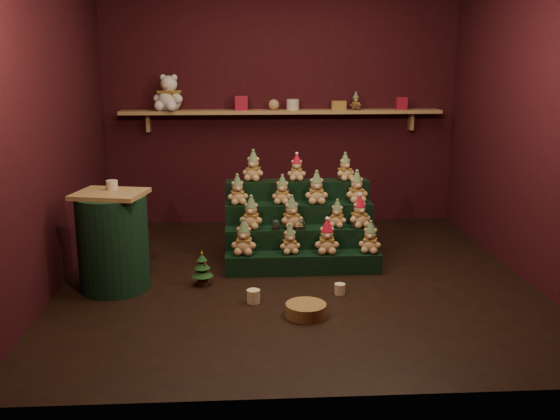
{
  "coord_description": "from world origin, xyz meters",
  "views": [
    {
      "loc": [
        -0.45,
        -5.18,
        1.88
      ],
      "look_at": [
        -0.12,
        0.25,
        0.56
      ],
      "focal_mm": 40.0,
      "sensor_mm": 36.0,
      "label": 1
    }
  ],
  "objects": [
    {
      "name": "gift_tin_red_b",
      "position": [
        1.35,
        1.85,
        1.39
      ],
      "size": [
        0.12,
        0.12,
        0.14
      ],
      "primitive_type": "cube",
      "color": "#AD1A35",
      "rests_on": "back_shelf"
    },
    {
      "name": "snow_globe_c",
      "position": [
        0.57,
        0.3,
        0.4
      ],
      "size": [
        0.06,
        0.06,
        0.08
      ],
      "color": "black",
      "rests_on": "riser_tier_midfront"
    },
    {
      "name": "side_table",
      "position": [
        -1.53,
        -0.16,
        0.41
      ],
      "size": [
        0.63,
        0.58,
        0.83
      ],
      "rotation": [
        0.0,
        0.0,
        -0.22
      ],
      "color": "tan",
      "rests_on": "ground"
    },
    {
      "name": "teddy_14",
      "position": [
        0.55,
        0.78,
        0.85
      ],
      "size": [
        0.24,
        0.23,
        0.26
      ],
      "primitive_type": null,
      "rotation": [
        0.0,
        0.0,
        0.41
      ],
      "color": "tan",
      "rests_on": "riser_tier_back"
    },
    {
      "name": "mini_christmas_tree",
      "position": [
        -0.8,
        -0.13,
        0.15
      ],
      "size": [
        0.18,
        0.18,
        0.31
      ],
      "rotation": [
        0.0,
        0.0,
        -0.4
      ],
      "color": "#433018",
      "rests_on": "ground"
    },
    {
      "name": "teddy_8",
      "position": [
        -0.5,
        0.59,
        0.68
      ],
      "size": [
        0.23,
        0.21,
        0.28
      ],
      "primitive_type": null,
      "rotation": [
        0.0,
        0.0,
        0.21
      ],
      "color": "tan",
      "rests_on": "riser_tier_midback"
    },
    {
      "name": "riser_tier_midfront",
      "position": [
        0.08,
        0.36,
        0.18
      ],
      "size": [
        1.4,
        0.22,
        0.36
      ],
      "primitive_type": "cube",
      "color": "black",
      "rests_on": "ground"
    },
    {
      "name": "wicker_basket",
      "position": [
        0.01,
        -0.84,
        0.05
      ],
      "size": [
        0.36,
        0.36,
        0.1
      ],
      "primitive_type": "cylinder",
      "rotation": [
        0.0,
        0.0,
        0.19
      ],
      "color": "olive",
      "rests_on": "ground"
    },
    {
      "name": "mug_right",
      "position": [
        0.33,
        -0.41,
        0.04
      ],
      "size": [
        0.09,
        0.09,
        0.09
      ],
      "primitive_type": "cylinder",
      "color": "beige",
      "rests_on": "ground"
    },
    {
      "name": "teddy_3",
      "position": [
        0.69,
        0.14,
        0.32
      ],
      "size": [
        0.25,
        0.24,
        0.28
      ],
      "primitive_type": null,
      "rotation": [
        0.0,
        0.0,
        -0.32
      ],
      "color": "tan",
      "rests_on": "riser_tier_front"
    },
    {
      "name": "snow_globe_a",
      "position": [
        -0.16,
        0.3,
        0.41
      ],
      "size": [
        0.07,
        0.07,
        0.1
      ],
      "color": "black",
      "rests_on": "riser_tier_midfront"
    },
    {
      "name": "teddy_6",
      "position": [
        0.42,
        0.37,
        0.49
      ],
      "size": [
        0.22,
        0.21,
        0.25
      ],
      "primitive_type": null,
      "rotation": [
        0.0,
        0.0,
        -0.36
      ],
      "color": "tan",
      "rests_on": "riser_tier_midfront"
    },
    {
      "name": "gift_tin_cream",
      "position": [
        0.12,
        1.85,
        1.38
      ],
      "size": [
        0.14,
        0.14,
        0.12
      ],
      "primitive_type": "cylinder",
      "color": "beige",
      "rests_on": "back_shelf"
    },
    {
      "name": "riser_tier_midback",
      "position": [
        0.08,
        0.58,
        0.27
      ],
      "size": [
        1.4,
        0.22,
        0.54
      ],
      "primitive_type": "cube",
      "color": "black",
      "rests_on": "ground"
    },
    {
      "name": "teddy_0",
      "position": [
        -0.45,
        0.16,
        0.34
      ],
      "size": [
        0.25,
        0.23,
        0.31
      ],
      "primitive_type": null,
      "rotation": [
        0.0,
        0.0,
        -0.15
      ],
      "color": "tan",
      "rests_on": "riser_tier_front"
    },
    {
      "name": "teddy_1",
      "position": [
        -0.04,
        0.15,
        0.31
      ],
      "size": [
        0.21,
        0.19,
        0.26
      ],
      "primitive_type": null,
      "rotation": [
        0.0,
        0.0,
        0.15
      ],
      "color": "tan",
      "rests_on": "riser_tier_front"
    },
    {
      "name": "snow_globe_b",
      "position": [
        0.08,
        0.3,
        0.41
      ],
      "size": [
        0.07,
        0.07,
        0.1
      ],
      "color": "black",
      "rests_on": "riser_tier_midfront"
    },
    {
      "name": "teddy_7",
      "position": [
        0.62,
        0.35,
        0.51
      ],
      "size": [
        0.26,
        0.24,
        0.29
      ],
      "primitive_type": null,
      "rotation": [
        0.0,
        0.0,
        0.33
      ],
      "color": "tan",
      "rests_on": "riser_tier_midfront"
    },
    {
      "name": "front_wall",
      "position": [
        0.0,
        -2.05,
        1.4
      ],
      "size": [
        4.0,
        0.1,
        2.8
      ],
      "primitive_type": "cube",
      "color": "black",
      "rests_on": "ground"
    },
    {
      "name": "white_bear",
      "position": [
        -1.24,
        1.84,
        1.57
      ],
      "size": [
        0.45,
        0.43,
        0.49
      ],
      "primitive_type": null,
      "rotation": [
        0.0,
        0.0,
        -0.41
      ],
      "color": "white",
      "rests_on": "back_shelf"
    },
    {
      "name": "riser_tier_front",
      "position": [
        0.08,
        0.14,
        0.09
      ],
      "size": [
        1.4,
        0.22,
        0.18
      ],
      "primitive_type": "cube",
      "color": "black",
      "rests_on": "ground"
    },
    {
      "name": "teddy_4",
      "position": [
        -0.38,
        0.37,
        0.51
      ],
      "size": [
        0.25,
        0.23,
        0.3
      ],
      "primitive_type": null,
      "rotation": [
        0.0,
        0.0,
        -0.23
      ],
      "color": "tan",
      "rests_on": "riser_tier_midfront"
    },
    {
      "name": "brown_bear",
      "position": [
        0.83,
        1.84,
        1.42
      ],
      "size": [
        0.14,
        0.13,
        0.19
      ],
      "primitive_type": null,
      "rotation": [
        0.0,
        0.0,
        -0.03
      ],
      "color": "#522F1B",
      "rests_on": "back_shelf"
    },
    {
      "name": "teddy_13",
      "position": [
        0.08,
        0.81,
        0.85
      ],
      "size": [
        0.2,
        0.18,
        0.25
      ],
      "primitive_type": null,
      "rotation": [
        0.0,
        0.0,
        -0.12
      ],
      "color": "tan",
      "rests_on": "riser_tier_back"
    },
    {
      "name": "gift_tin_red_a",
      "position": [
        -0.45,
        1.85,
        1.4
      ],
      "size": [
        0.14,
        0.14,
        0.16
      ],
      "primitive_type": "cube",
      "color": "#AD1A35",
      "rests_on": "back_shelf"
    },
    {
      "name": "scarf_gift_box",
      "position": [
        0.64,
        1.85,
        1.37
      ],
      "size": [
        0.16,
        0.1,
        0.1
      ],
      "primitive_type": "cube",
      "color": "#C8621C",
      "rests_on": "back_shelf"
    },
    {
      "name": "teddy_12",
      "position": [
        -0.34,
        0.82,
        0.87
      ],
      "size": [
        0.26,
        0.24,
        0.29
      ],
      "primitive_type": null,
      "rotation": [
        0.0,
        0.0,
        -0.32
      ],
      "color": "tan",
      "rests_on": "riser_tier_back"
    },
    {
      "name": "shelf_plush_ball",
      "position": [
        -0.09,
        1.85,
        1.38
      ],
      "size": [
        0.12,
        0.12,
        0.12
      ],
      "primitive_type": "sphere",
      "color": "tan",
      "rests_on": "back_shelf"
    },
    {
      "name": "teddy_10",
      "position": [
        0.25,
        0.57,
        0.69
      ],
      "size": [
        0.22,
        0.2,
        0.3
      ],
      "primitive_type": null,
      "rotation": [
        0.0,
        0.0,
        -0.0
      ],
      "color": "tan",
      "rests_on": "riser_tier_midback"
    },
    {
      "name": "table_ornament",
      "position": [
        -1.53,
        -0.06,
        0.87
      ],
      "size": [
        0.09,
        0.09,
        0.08
      ],
      "primitive_type": "cylinder",
      "color": "beige",
      "rests_on": "side_table"
    },
    {
      "name": "teddy_11",
      "position": [
        0.64,
        0.59,
        0.69
      ],
      "size": [
        0.24,
        0.22,
        0.3
      ],
      "primitive_type": null,
      "rotation": [
        0.0,
        0.0,
        0.16
      ],
      "color": "tan",
      "rests_on": "riser_tier_midback"
    },
    {
      "name": "right_wall",
      "position": [
        2.05,
        0.0,
        1.4
      ],
      "size": [
        0.1,
        4.0,
        2.8
      ],
      "primitive_type": "cube",
      "color": "black",
      "rests_on": "ground"
    },
    {
      "name": "teddy_2",
      "position": [
        0.29,
        0.14,
        0.33
      ],
      "size": [
        0.23,
        0.21,
        0.31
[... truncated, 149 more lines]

